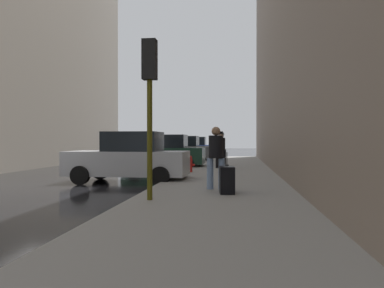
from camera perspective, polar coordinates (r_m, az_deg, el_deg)
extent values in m
plane|color=black|center=(13.54, -21.69, -5.79)|extent=(120.00, 120.00, 0.00)
cube|color=gray|center=(11.90, 4.73, -6.27)|extent=(4.00, 40.00, 0.15)
cube|color=#B7BABF|center=(13.43, -9.75, -2.86)|extent=(4.21, 1.87, 0.84)
cube|color=black|center=(13.35, -8.93, 0.34)|extent=(1.90, 1.58, 0.70)
cylinder|color=black|center=(14.78, -13.76, -4.00)|extent=(0.64, 0.23, 0.64)
cylinder|color=black|center=(13.08, -16.69, -4.59)|extent=(0.64, 0.23, 0.64)
cylinder|color=black|center=(14.02, -3.27, -4.23)|extent=(0.64, 0.23, 0.64)
cylinder|color=black|center=(12.23, -4.89, -4.93)|extent=(0.64, 0.23, 0.64)
cube|color=#193828|center=(19.85, -4.23, -1.76)|extent=(4.21, 1.86, 0.84)
cube|color=black|center=(19.79, -3.67, 0.41)|extent=(1.90, 1.57, 0.70)
cylinder|color=black|center=(21.07, -7.38, -2.64)|extent=(0.64, 0.22, 0.64)
cylinder|color=black|center=(19.30, -8.76, -2.93)|extent=(0.64, 0.22, 0.64)
cylinder|color=black|center=(20.55, 0.02, -2.71)|extent=(0.64, 0.22, 0.64)
cylinder|color=black|center=(18.73, -0.70, -3.03)|extent=(0.64, 0.22, 0.64)
cube|color=slate|center=(25.67, -1.66, -1.24)|extent=(4.25, 1.96, 0.84)
cube|color=black|center=(25.62, -1.22, 0.43)|extent=(1.94, 1.62, 0.70)
cylinder|color=black|center=(26.86, -4.17, -1.95)|extent=(0.65, 0.24, 0.64)
cylinder|color=black|center=(25.07, -5.11, -2.13)|extent=(0.65, 0.24, 0.64)
cylinder|color=black|center=(26.38, 1.62, -2.00)|extent=(0.65, 0.24, 0.64)
cylinder|color=black|center=(24.56, 1.09, -2.18)|extent=(0.65, 0.24, 0.64)
cube|color=navy|center=(31.71, 0.01, -0.90)|extent=(4.21, 1.86, 0.84)
cube|color=black|center=(31.68, 0.37, 0.45)|extent=(1.90, 1.57, 0.70)
cylinder|color=black|center=(32.82, -2.17, -1.50)|extent=(0.64, 0.22, 0.64)
cylinder|color=black|center=(31.00, -2.70, -1.62)|extent=(0.64, 0.22, 0.64)
cylinder|color=black|center=(32.51, 2.59, -1.52)|extent=(0.64, 0.22, 0.64)
cylinder|color=black|center=(30.67, 2.34, -1.64)|extent=(0.64, 0.22, 0.64)
cylinder|color=red|center=(15.82, -0.33, -3.30)|extent=(0.22, 0.22, 0.55)
sphere|color=red|center=(15.80, -0.33, -2.11)|extent=(0.20, 0.20, 0.20)
cylinder|color=red|center=(15.84, -0.91, -3.20)|extent=(0.10, 0.09, 0.09)
cylinder|color=red|center=(15.80, 0.24, -3.21)|extent=(0.10, 0.09, 0.09)
cylinder|color=#514C0F|center=(8.46, -6.47, 3.69)|extent=(0.12, 0.12, 3.60)
cube|color=black|center=(8.64, -6.48, 12.67)|extent=(0.32, 0.24, 0.90)
sphere|color=red|center=(8.83, -6.28, 14.27)|extent=(0.14, 0.14, 0.14)
sphere|color=yellow|center=(8.77, -6.28, 12.49)|extent=(0.14, 0.14, 0.14)
sphere|color=green|center=(8.71, -6.27, 10.69)|extent=(0.14, 0.14, 0.14)
cylinder|color=#728CB2|center=(10.29, 2.78, -4.53)|extent=(0.19, 0.19, 0.85)
cylinder|color=#728CB2|center=(10.26, 4.56, -4.55)|extent=(0.19, 0.19, 0.85)
cylinder|color=black|center=(10.24, 3.67, -0.44)|extent=(0.42, 0.42, 0.62)
sphere|color=#997051|center=(10.24, 3.67, 1.97)|extent=(0.24, 0.24, 0.24)
cylinder|color=black|center=(18.19, 3.90, -2.33)|extent=(0.22, 0.22, 0.85)
cylinder|color=black|center=(18.26, 4.88, -2.32)|extent=(0.22, 0.22, 0.85)
cylinder|color=black|center=(18.20, 4.39, -0.02)|extent=(0.50, 0.50, 0.62)
sphere|color=beige|center=(18.20, 4.39, 1.34)|extent=(0.24, 0.24, 0.24)
cylinder|color=black|center=(18.20, 4.39, 1.57)|extent=(0.34, 0.34, 0.02)
cylinder|color=black|center=(18.20, 4.39, 1.75)|extent=(0.23, 0.23, 0.11)
cylinder|color=#333338|center=(20.47, 4.09, -2.01)|extent=(0.22, 0.22, 0.85)
cylinder|color=#333338|center=(20.54, 4.96, -2.00)|extent=(0.22, 0.22, 0.85)
cylinder|color=#4C5156|center=(20.48, 4.53, 0.05)|extent=(0.49, 0.49, 0.62)
sphere|color=beige|center=(20.49, 4.53, 1.25)|extent=(0.24, 0.24, 0.24)
cylinder|color=black|center=(20.49, 4.53, 1.45)|extent=(0.34, 0.34, 0.02)
cylinder|color=black|center=(20.49, 4.53, 1.62)|extent=(0.23, 0.23, 0.11)
cube|color=black|center=(9.49, 5.34, -5.48)|extent=(0.42, 0.60, 0.68)
cylinder|color=#333333|center=(9.44, 5.34, -2.34)|extent=(0.02, 0.02, 0.36)
cube|color=black|center=(16.44, 5.06, -3.63)|extent=(0.32, 0.44, 0.28)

